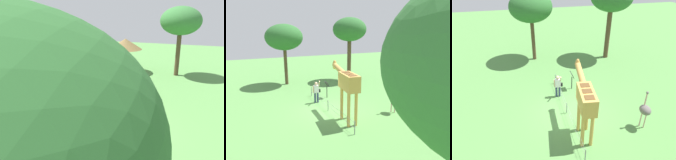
# 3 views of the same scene
# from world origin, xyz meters

# --- Properties ---
(ground_plane) EXTENTS (60.00, 60.00, 0.00)m
(ground_plane) POSITION_xyz_m (0.00, 0.00, 0.00)
(ground_plane) COLOR #568E47
(giraffe) EXTENTS (3.66, 0.91, 3.33)m
(giraffe) POSITION_xyz_m (-1.80, -0.27, 2.27)
(giraffe) COLOR gold
(giraffe) RESTS_ON ground_plane
(visitor) EXTENTS (0.62, 0.59, 1.75)m
(visitor) POSITION_xyz_m (1.83, 0.32, 0.90)
(visitor) COLOR navy
(visitor) RESTS_ON ground_plane
(ostrich) EXTENTS (0.70, 0.56, 2.25)m
(ostrich) POSITION_xyz_m (-2.07, -3.56, 1.18)
(ostrich) COLOR #CC9E93
(ostrich) RESTS_ON ground_plane
(tree_east) EXTENTS (3.49, 3.49, 6.60)m
(tree_east) POSITION_xyz_m (7.11, -5.32, 5.30)
(tree_east) COLOR brown
(tree_east) RESTS_ON ground_plane
(tree_northeast) EXTENTS (3.55, 3.55, 5.88)m
(tree_northeast) POSITION_xyz_m (8.20, 1.21, 4.60)
(tree_northeast) COLOR brown
(tree_northeast) RESTS_ON ground_plane
(info_sign) EXTENTS (0.56, 0.21, 1.32)m
(info_sign) POSITION_xyz_m (2.56, -0.82, 0.95)
(info_sign) COLOR black
(info_sign) RESTS_ON ground_plane
(wire_fence) EXTENTS (7.05, 0.05, 0.75)m
(wire_fence) POSITION_xyz_m (0.00, 0.18, 0.40)
(wire_fence) COLOR slate
(wire_fence) RESTS_ON ground_plane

